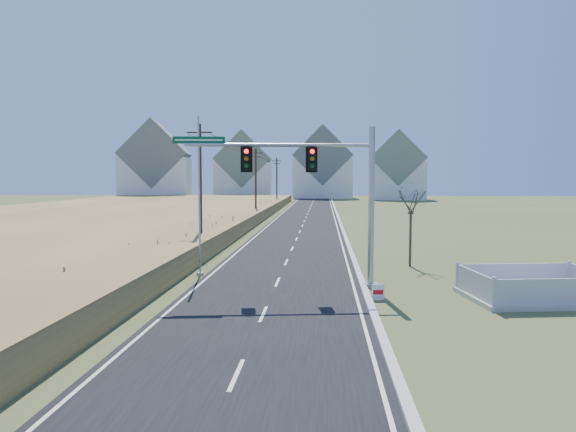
% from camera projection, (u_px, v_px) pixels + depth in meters
% --- Properties ---
extents(ground, '(260.00, 260.00, 0.00)m').
position_uv_depth(ground, '(269.00, 303.00, 21.38)').
color(ground, '#445127').
rests_on(ground, ground).
extents(road, '(8.00, 180.00, 0.06)m').
position_uv_depth(road, '(307.00, 215.00, 71.12)').
color(road, black).
rests_on(road, ground).
extents(curb, '(0.30, 180.00, 0.18)m').
position_uv_depth(curb, '(337.00, 215.00, 70.83)').
color(curb, '#B2AFA8').
rests_on(curb, ground).
extents(reed_marsh, '(38.00, 110.00, 1.30)m').
position_uv_depth(reed_marsh, '(109.00, 215.00, 62.77)').
color(reed_marsh, tan).
rests_on(reed_marsh, ground).
extents(utility_pole_near, '(1.80, 0.26, 9.00)m').
position_uv_depth(utility_pole_near, '(200.00, 185.00, 36.40)').
color(utility_pole_near, '#422D1E').
rests_on(utility_pole_near, ground).
extents(utility_pole_mid, '(1.80, 0.26, 9.00)m').
position_uv_depth(utility_pole_mid, '(256.00, 182.00, 66.24)').
color(utility_pole_mid, '#422D1E').
rests_on(utility_pole_mid, ground).
extents(utility_pole_far, '(1.80, 0.26, 9.00)m').
position_uv_depth(utility_pole_far, '(277.00, 181.00, 96.09)').
color(utility_pole_far, '#422D1E').
rests_on(utility_pole_far, ground).
extents(condo_nw, '(17.69, 13.38, 19.05)m').
position_uv_depth(condo_nw, '(156.00, 167.00, 122.91)').
color(condo_nw, silver).
rests_on(condo_nw, ground).
extents(condo_nnw, '(14.93, 11.17, 17.03)m').
position_uv_depth(condo_nnw, '(243.00, 171.00, 129.55)').
color(condo_nnw, silver).
rests_on(condo_nnw, ground).
extents(condo_n, '(15.27, 10.20, 18.54)m').
position_uv_depth(condo_n, '(323.00, 169.00, 132.10)').
color(condo_n, silver).
rests_on(condo_n, ground).
extents(condo_ne, '(14.12, 10.51, 16.52)m').
position_uv_depth(condo_ne, '(398.00, 171.00, 122.96)').
color(condo_ne, silver).
rests_on(condo_ne, ground).
extents(traffic_signal_mast, '(9.46, 1.48, 7.58)m').
position_uv_depth(traffic_signal_mast, '(331.00, 190.00, 23.93)').
color(traffic_signal_mast, '#9EA0A5').
rests_on(traffic_signal_mast, ground).
extents(fence_enclosure, '(6.07, 4.56, 1.27)m').
position_uv_depth(fence_enclosure, '(534.00, 294.00, 21.89)').
color(fence_enclosure, '#B7B5AD').
rests_on(fence_enclosure, ground).
extents(open_sign, '(0.54, 0.09, 0.66)m').
position_uv_depth(open_sign, '(378.00, 292.00, 21.82)').
color(open_sign, white).
rests_on(open_sign, ground).
extents(flagpole, '(0.38, 0.38, 8.40)m').
position_uv_depth(flagpole, '(199.00, 213.00, 27.12)').
color(flagpole, '#B7B5AD').
rests_on(flagpole, ground).
extents(bare_tree, '(1.85, 1.85, 4.89)m').
position_uv_depth(bare_tree, '(411.00, 200.00, 29.88)').
color(bare_tree, '#4C3F33').
rests_on(bare_tree, ground).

